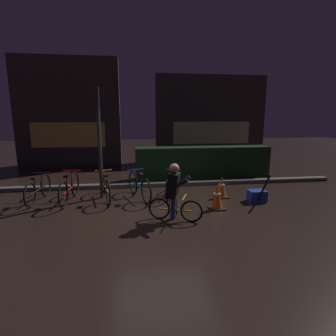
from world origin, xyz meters
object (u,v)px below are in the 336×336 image
at_px(parked_bike_center_right, 139,186).
at_px(traffic_cone_near, 217,197).
at_px(traffic_cone_far, 222,187).
at_px(parked_bike_center_left, 106,187).
at_px(parked_bike_right_mid, 171,184).
at_px(blue_crate, 257,196).
at_px(street_post, 100,144).
at_px(cyclist, 174,192).
at_px(parked_bike_left_mid, 70,188).
at_px(closed_umbrella, 263,189).
at_px(parked_bike_leftmost, 38,189).

bearing_deg(parked_bike_center_right, traffic_cone_near, -139.46).
distance_m(parked_bike_center_right, traffic_cone_far, 2.26).
height_order(parked_bike_center_left, parked_bike_right_mid, parked_bike_center_left).
distance_m(traffic_cone_far, blue_crate, 0.95).
xyz_separation_m(street_post, traffic_cone_near, (2.85, -1.30, -1.16)).
xyz_separation_m(street_post, cyclist, (1.72, -1.86, -0.84)).
bearing_deg(blue_crate, parked_bike_right_mid, 159.24).
height_order(parked_bike_right_mid, blue_crate, parked_bike_right_mid).
bearing_deg(cyclist, parked_bike_right_mid, 105.05).
bearing_deg(cyclist, blue_crate, 43.82).
bearing_deg(parked_bike_left_mid, traffic_cone_near, -102.26).
bearing_deg(blue_crate, closed_umbrella, -82.95).
bearing_deg(parked_bike_center_right, parked_bike_left_mid, 71.47).
distance_m(street_post, traffic_cone_near, 3.34).
bearing_deg(cyclist, closed_umbrella, 38.22).
bearing_deg(street_post, blue_crate, -12.46).
relative_size(street_post, cyclist, 2.36).
bearing_deg(traffic_cone_near, traffic_cone_far, 64.59).
bearing_deg(parked_bike_leftmost, parked_bike_left_mid, -94.40).
xyz_separation_m(parked_bike_center_left, blue_crate, (3.95, -0.68, -0.20)).
distance_m(street_post, parked_bike_center_left, 1.15).
height_order(parked_bike_center_right, closed_umbrella, closed_umbrella).
height_order(parked_bike_center_left, traffic_cone_near, parked_bike_center_left).
xyz_separation_m(parked_bike_right_mid, closed_umbrella, (2.18, -1.07, 0.08)).
bearing_deg(parked_bike_center_left, parked_bike_left_mid, 78.57).
distance_m(parked_bike_center_right, blue_crate, 3.13).
xyz_separation_m(parked_bike_left_mid, parked_bike_center_right, (1.81, 0.02, -0.01)).
bearing_deg(parked_bike_center_right, blue_crate, -121.52).
height_order(parked_bike_leftmost, parked_bike_left_mid, parked_bike_left_mid).
relative_size(parked_bike_left_mid, parked_bike_center_left, 1.05).
relative_size(street_post, blue_crate, 6.67).
relative_size(parked_bike_leftmost, traffic_cone_far, 2.63).
height_order(street_post, traffic_cone_far, street_post).
bearing_deg(parked_bike_left_mid, traffic_cone_far, -88.40).
xyz_separation_m(parked_bike_left_mid, cyclist, (2.51, -1.62, 0.27)).
distance_m(parked_bike_right_mid, traffic_cone_near, 1.53).
xyz_separation_m(parked_bike_left_mid, traffic_cone_near, (3.64, -1.05, -0.05)).
distance_m(street_post, closed_umbrella, 4.39).
distance_m(traffic_cone_near, cyclist, 1.31).
relative_size(parked_bike_leftmost, parked_bike_center_right, 0.99).
relative_size(parked_bike_center_right, traffic_cone_far, 2.66).
xyz_separation_m(parked_bike_leftmost, blue_crate, (5.69, -0.79, -0.18)).
xyz_separation_m(street_post, parked_bike_center_left, (0.12, -0.22, -1.12)).
relative_size(parked_bike_left_mid, parked_bike_center_right, 1.08).
relative_size(parked_bike_center_left, parked_bike_right_mid, 1.11).
bearing_deg(traffic_cone_near, parked_bike_center_right, 149.65).
distance_m(parked_bike_leftmost, traffic_cone_near, 4.62).
xyz_separation_m(parked_bike_leftmost, parked_bike_left_mid, (0.82, -0.13, 0.03)).
bearing_deg(closed_umbrella, parked_bike_center_left, -133.43).
bearing_deg(cyclist, parked_bike_center_right, 134.74).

